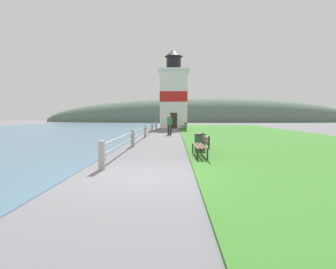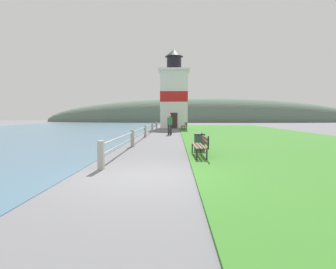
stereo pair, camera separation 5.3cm
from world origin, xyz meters
The scene contains 10 objects.
ground_plane centered at (0.00, 0.00, 0.00)m, with size 160.00×160.00×0.00m, color slate.
grass_verge centered at (7.48, 14.75, 0.03)m, with size 12.00×44.24×0.06m.
water_strip centered at (-13.98, 14.75, 0.01)m, with size 24.00×70.78×0.01m.
seawall_railing centered at (-1.38, 13.03, 0.54)m, with size 0.18×24.25×0.90m.
park_bench_near centered at (1.99, 3.41, 0.54)m, with size 0.51×1.95×0.94m.
park_bench_midway centered at (1.99, 22.35, 0.54)m, with size 0.59×1.98×0.94m.
lighthouse centered at (0.75, 28.12, 4.40)m, with size 4.02×4.02×10.33m.
person_strolling centered at (0.46, 15.61, 0.96)m, with size 0.45×0.26×1.77m.
trash_bin centered at (2.08, 5.11, 0.42)m, with size 0.54×0.54×0.84m.
distant_hillside centered at (8.00, 59.49, 0.00)m, with size 80.00×16.00×12.00m.
Camera 2 is at (0.96, -7.06, 1.70)m, focal length 28.00 mm.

